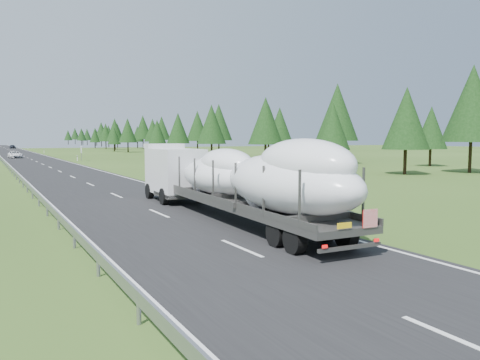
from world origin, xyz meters
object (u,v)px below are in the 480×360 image
boat_truck (236,176)px  distant_car_dark (13,147)px  distant_van (15,154)px  highway_sign (81,151)px

boat_truck → distant_car_dark: size_ratio=4.49×
distant_van → distant_car_dark: bearing=84.1°
boat_truck → distant_car_dark: bearing=90.1°
boat_truck → highway_sign: bearing=86.0°
distant_car_dark → highway_sign: bearing=-93.7°
highway_sign → distant_car_dark: bearing=92.3°
boat_truck → distant_van: (-4.86, 85.30, -1.45)m
highway_sign → boat_truck: boat_truck is taller
boat_truck → distant_car_dark: 183.35m
highway_sign → distant_car_dark: size_ratio=0.59×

